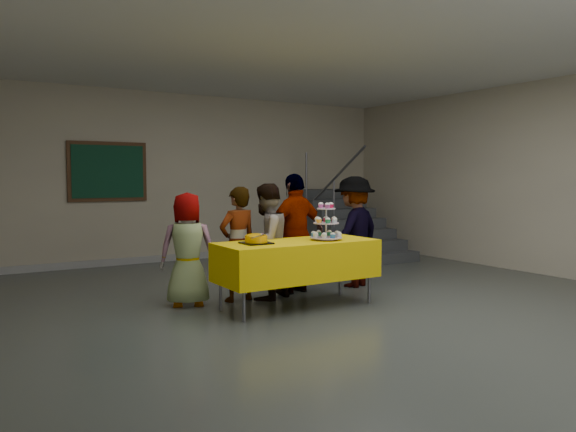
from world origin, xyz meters
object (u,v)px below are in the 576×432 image
bake_table (297,260)px  staircase (339,229)px  schoolchild_b (238,244)px  cupcake_stand (326,226)px  schoolchild_a (188,249)px  bear_cake (256,239)px  schoolchild_d (296,233)px  schoolchild_c (266,242)px  noticeboard (108,172)px  schoolchild_e (354,231)px

bake_table → staircase: bearing=47.1°
schoolchild_b → bake_table: bearing=116.2°
bake_table → cupcake_stand: (0.36, -0.08, 0.38)m
schoolchild_a → staircase: staircase is taller
bear_cake → schoolchild_d: schoolchild_d is taller
schoolchild_c → staircase: (3.21, 2.80, -0.23)m
schoolchild_a → staircase: size_ratio=0.56×
schoolchild_a → bake_table: bearing=166.0°
schoolchild_a → schoolchild_d: schoolchild_d is taller
schoolchild_d → bake_table: bearing=50.2°
schoolchild_c → staircase: 4.27m
cupcake_stand → bear_cake: bearing=173.4°
noticeboard → staircase: bearing=-11.2°
schoolchild_d → schoolchild_e: size_ratio=1.02×
cupcake_stand → noticeboard: 4.55m
schoolchild_d → noticeboard: noticeboard is taller
bake_table → noticeboard: bearing=104.8°
cupcake_stand → schoolchild_c: size_ratio=0.31×
bake_table → schoolchild_d: schoolchild_d is taller
bake_table → cupcake_stand: cupcake_stand is taller
bear_cake → staircase: staircase is taller
cupcake_stand → staircase: (2.75, 3.42, -0.45)m
schoolchild_d → schoolchild_e: 0.91m
bake_table → schoolchild_b: (-0.44, 0.65, 0.14)m
bear_cake → schoolchild_c: schoolchild_c is taller
cupcake_stand → schoolchild_d: schoolchild_d is taller
bear_cake → schoolchild_d: size_ratio=0.23×
bear_cake → schoolchild_e: (1.87, 0.62, -0.07)m
schoolchild_e → schoolchild_a: bearing=-21.3°
schoolchild_d → schoolchild_c: bearing=8.9°
schoolchild_e → noticeboard: bearing=-74.4°
schoolchild_e → staircase: size_ratio=0.63×
schoolchild_c → schoolchild_b: bearing=-41.0°
schoolchild_e → staircase: bearing=-142.2°
bear_cake → schoolchild_d: (0.96, 0.69, -0.05)m
staircase → schoolchild_e: bearing=-123.1°
bear_cake → schoolchild_a: bearing=126.8°
schoolchild_d → staircase: 3.76m
schoolchild_b → staircase: 4.46m
bear_cake → schoolchild_b: schoolchild_b is taller
bake_table → schoolchild_a: schoolchild_a is taller
schoolchild_b → noticeboard: bearing=-87.2°
schoolchild_a → schoolchild_d: bearing=-159.8°
schoolchild_b → schoolchild_c: size_ratio=0.97×
bake_table → schoolchild_c: 0.58m
bake_table → schoolchild_d: size_ratio=1.21×
schoolchild_a → schoolchild_b: schoolchild_b is taller
schoolchild_b → schoolchild_c: schoolchild_c is taller
bear_cake → schoolchild_a: 0.90m
schoolchild_b → noticeboard: size_ratio=1.07×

